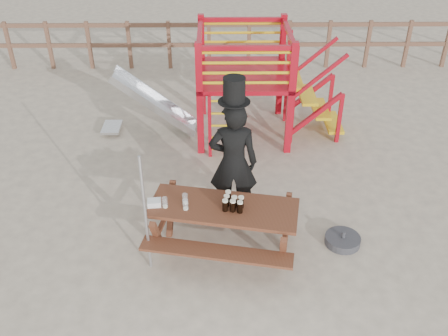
% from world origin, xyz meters
% --- Properties ---
extents(ground, '(60.00, 60.00, 0.00)m').
position_xyz_m(ground, '(0.00, 0.00, 0.00)').
color(ground, '#C6B49A').
rests_on(ground, ground).
extents(back_fence, '(15.09, 0.09, 1.20)m').
position_xyz_m(back_fence, '(0.00, 7.00, 0.74)').
color(back_fence, brown).
rests_on(back_fence, ground).
extents(playground_fort, '(4.71, 1.84, 2.10)m').
position_xyz_m(playground_fort, '(0.12, 3.58, 1.07)').
color(playground_fort, '#A80B19').
rests_on(playground_fort, ground).
extents(picnic_table, '(2.20, 1.72, 0.77)m').
position_xyz_m(picnic_table, '(-0.21, 0.11, 0.48)').
color(picnic_table, brown).
rests_on(picnic_table, ground).
extents(man_with_hat, '(0.72, 0.49, 2.29)m').
position_xyz_m(man_with_hat, '(-0.06, 0.87, 1.02)').
color(man_with_hat, black).
rests_on(man_with_hat, ground).
extents(metal_pole, '(0.04, 0.04, 1.76)m').
position_xyz_m(metal_pole, '(-1.21, -0.21, 0.88)').
color(metal_pole, '#B2B2B7').
rests_on(metal_pole, ground).
extents(parasol_base, '(0.51, 0.51, 0.21)m').
position_xyz_m(parasol_base, '(1.50, 0.23, 0.06)').
color(parasol_base, '#35353A').
rests_on(parasol_base, ground).
extents(paper_bag, '(0.19, 0.16, 0.08)m').
position_xyz_m(paper_bag, '(-1.14, 0.15, 0.81)').
color(paper_bag, white).
rests_on(paper_bag, picnic_table).
extents(stout_pints, '(0.29, 0.31, 0.17)m').
position_xyz_m(stout_pints, '(-0.09, 0.08, 0.85)').
color(stout_pints, black).
rests_on(stout_pints, picnic_table).
extents(empty_glasses, '(0.35, 0.20, 0.15)m').
position_xyz_m(empty_glasses, '(-0.81, 0.12, 0.83)').
color(empty_glasses, silver).
rests_on(empty_glasses, picnic_table).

